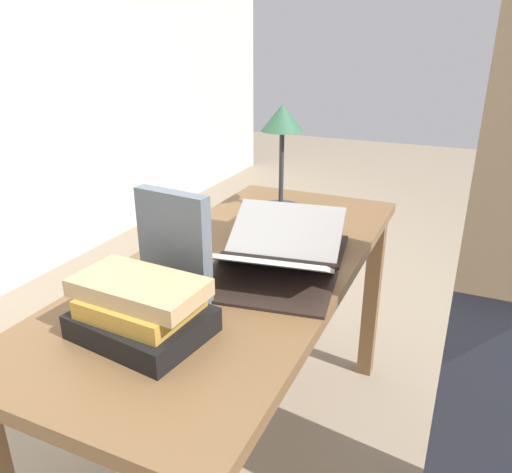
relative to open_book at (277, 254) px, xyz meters
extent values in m
plane|color=gray|center=(-0.01, 0.11, -0.81)|extent=(12.00, 12.00, 0.00)
cube|color=brown|center=(-0.01, 0.11, -0.05)|extent=(1.48, 0.63, 0.03)
cube|color=brown|center=(0.68, -0.16, -0.44)|extent=(0.06, 0.06, 0.74)
cube|color=brown|center=(0.68, 0.37, -0.44)|extent=(0.06, 0.06, 0.74)
cube|color=black|center=(0.00, 0.00, -0.02)|extent=(0.08, 0.34, 0.02)
cube|color=black|center=(-0.14, -0.02, -0.03)|extent=(0.30, 0.39, 0.01)
cube|color=black|center=(0.14, 0.02, -0.03)|extent=(0.30, 0.39, 0.01)
cube|color=white|center=(-0.12, -0.02, 0.02)|extent=(0.27, 0.36, 0.12)
cube|color=white|center=(0.12, 0.02, 0.02)|extent=(0.27, 0.36, 0.12)
cube|color=black|center=(-0.45, 0.13, -0.01)|extent=(0.25, 0.30, 0.06)
cube|color=#BC8933|center=(-0.45, 0.13, 0.04)|extent=(0.20, 0.23, 0.04)
cube|color=tan|center=(-0.45, 0.13, 0.08)|extent=(0.17, 0.29, 0.04)
cube|color=slate|center=(-0.27, 0.16, 0.10)|extent=(0.06, 0.20, 0.27)
cylinder|color=#2D2D33|center=(0.47, 0.18, -0.03)|extent=(0.14, 0.14, 0.02)
cylinder|color=#2D2D33|center=(0.47, 0.18, 0.12)|extent=(0.02, 0.02, 0.28)
cone|color=#285138|center=(0.47, 0.18, 0.31)|extent=(0.15, 0.15, 0.09)
cylinder|color=white|center=(0.25, -0.05, 0.01)|extent=(0.08, 0.08, 0.09)
torus|color=white|center=(0.23, -0.01, 0.01)|extent=(0.04, 0.05, 0.05)
cube|color=#2D3342|center=(0.03, -0.57, -0.38)|extent=(0.31, 0.20, 0.87)
camera|label=1|loc=(-1.21, -0.48, 0.57)|focal=35.00mm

